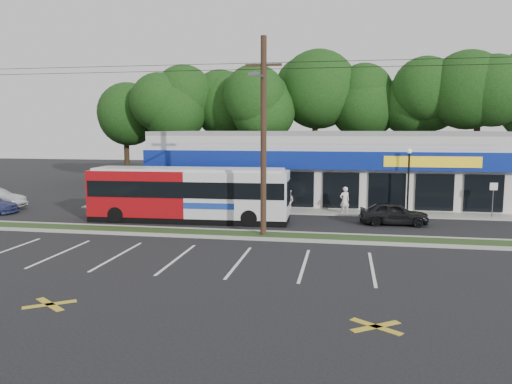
{
  "coord_description": "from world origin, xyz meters",
  "views": [
    {
      "loc": [
        7.06,
        -23.71,
        5.48
      ],
      "look_at": [
        1.9,
        5.0,
        1.78
      ],
      "focal_mm": 35.0,
      "sensor_mm": 36.0,
      "label": 1
    }
  ],
  "objects_px": {
    "car_dark": "(394,213)",
    "pedestrian_b": "(289,201)",
    "utility_pole": "(260,130)",
    "lamp_post": "(409,174)",
    "pedestrian_a": "(345,201)",
    "metrobus": "(189,193)",
    "sign_post": "(493,194)"
  },
  "relations": [
    {
      "from": "car_dark",
      "to": "pedestrian_b",
      "type": "bearing_deg",
      "value": 62.91
    },
    {
      "from": "utility_pole",
      "to": "pedestrian_b",
      "type": "height_order",
      "value": "utility_pole"
    },
    {
      "from": "lamp_post",
      "to": "pedestrian_a",
      "type": "bearing_deg",
      "value": -175.64
    },
    {
      "from": "lamp_post",
      "to": "pedestrian_b",
      "type": "relative_size",
      "value": 2.77
    },
    {
      "from": "pedestrian_a",
      "to": "lamp_post",
      "type": "bearing_deg",
      "value": 159.33
    },
    {
      "from": "utility_pole",
      "to": "car_dark",
      "type": "xyz_separation_m",
      "value": [
        7.02,
        4.57,
        -4.75
      ]
    },
    {
      "from": "pedestrian_a",
      "to": "utility_pole",
      "type": "bearing_deg",
      "value": 35.78
    },
    {
      "from": "car_dark",
      "to": "pedestrian_a",
      "type": "bearing_deg",
      "value": 40.95
    },
    {
      "from": "pedestrian_a",
      "to": "pedestrian_b",
      "type": "bearing_deg",
      "value": -25.03
    },
    {
      "from": "car_dark",
      "to": "pedestrian_b",
      "type": "distance_m",
      "value": 7.08
    },
    {
      "from": "pedestrian_a",
      "to": "car_dark",
      "type": "bearing_deg",
      "value": 107.93
    },
    {
      "from": "metrobus",
      "to": "car_dark",
      "type": "xyz_separation_m",
      "value": [
        11.9,
        1.0,
        -1.03
      ]
    },
    {
      "from": "metrobus",
      "to": "pedestrian_a",
      "type": "xyz_separation_m",
      "value": [
        9.11,
        4.0,
        -0.79
      ]
    },
    {
      "from": "sign_post",
      "to": "car_dark",
      "type": "xyz_separation_m",
      "value": [
        -6.14,
        -3.07,
        -0.89
      ]
    },
    {
      "from": "metrobus",
      "to": "pedestrian_b",
      "type": "xyz_separation_m",
      "value": [
        5.49,
        4.0,
        -0.92
      ]
    },
    {
      "from": "utility_pole",
      "to": "lamp_post",
      "type": "relative_size",
      "value": 11.76
    },
    {
      "from": "metrobus",
      "to": "pedestrian_b",
      "type": "height_order",
      "value": "metrobus"
    },
    {
      "from": "lamp_post",
      "to": "metrobus",
      "type": "xyz_separation_m",
      "value": [
        -13.05,
        -4.3,
        -0.98
      ]
    },
    {
      "from": "lamp_post",
      "to": "pedestrian_b",
      "type": "height_order",
      "value": "lamp_post"
    },
    {
      "from": "sign_post",
      "to": "pedestrian_a",
      "type": "height_order",
      "value": "sign_post"
    },
    {
      "from": "lamp_post",
      "to": "pedestrian_b",
      "type": "bearing_deg",
      "value": -177.73
    },
    {
      "from": "pedestrian_a",
      "to": "sign_post",
      "type": "bearing_deg",
      "value": 155.45
    },
    {
      "from": "utility_pole",
      "to": "sign_post",
      "type": "distance_m",
      "value": 15.71
    },
    {
      "from": "lamp_post",
      "to": "pedestrian_b",
      "type": "xyz_separation_m",
      "value": [
        -7.55,
        -0.3,
        -1.9
      ]
    },
    {
      "from": "metrobus",
      "to": "lamp_post",
      "type": "bearing_deg",
      "value": 16.11
    },
    {
      "from": "utility_pole",
      "to": "pedestrian_a",
      "type": "height_order",
      "value": "utility_pole"
    },
    {
      "from": "metrobus",
      "to": "car_dark",
      "type": "distance_m",
      "value": 11.99
    },
    {
      "from": "sign_post",
      "to": "pedestrian_b",
      "type": "xyz_separation_m",
      "value": [
        -12.55,
        -0.07,
        -0.79
      ]
    },
    {
      "from": "metrobus",
      "to": "pedestrian_a",
      "type": "bearing_deg",
      "value": 21.57
    },
    {
      "from": "lamp_post",
      "to": "car_dark",
      "type": "height_order",
      "value": "lamp_post"
    },
    {
      "from": "sign_post",
      "to": "lamp_post",
      "type": "bearing_deg",
      "value": 177.42
    },
    {
      "from": "lamp_post",
      "to": "car_dark",
      "type": "xyz_separation_m",
      "value": [
        -1.14,
        -3.3,
        -2.01
      ]
    }
  ]
}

